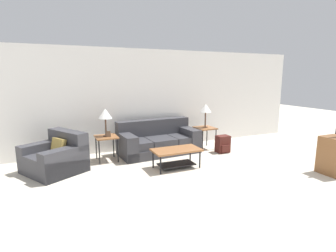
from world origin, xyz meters
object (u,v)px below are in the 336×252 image
(couch, at_px, (158,142))
(table_lamp_left, at_px, (105,114))
(armchair, at_px, (56,158))
(side_table_right, at_px, (205,130))
(side_table_left, at_px, (106,139))
(table_lamp_right, at_px, (206,109))
(coffee_table, at_px, (176,154))
(backpack, at_px, (223,144))

(couch, distance_m, table_lamp_left, 1.52)
(armchair, relative_size, side_table_right, 2.43)
(side_table_left, distance_m, side_table_right, 2.61)
(side_table_right, xyz_separation_m, table_lamp_left, (-2.61, -0.00, 0.57))
(table_lamp_left, bearing_deg, couch, 4.20)
(couch, relative_size, side_table_left, 3.51)
(couch, relative_size, table_lamp_right, 3.19)
(side_table_left, xyz_separation_m, side_table_right, (2.61, 0.00, 0.00))
(couch, relative_size, coffee_table, 1.99)
(coffee_table, relative_size, side_table_right, 1.77)
(armchair, bearing_deg, side_table_left, 15.11)
(side_table_right, relative_size, table_lamp_right, 0.91)
(armchair, distance_m, table_lamp_right, 3.78)
(table_lamp_right, height_order, backpack, table_lamp_right)
(coffee_table, xyz_separation_m, table_lamp_left, (-1.25, 1.09, 0.77))
(side_table_left, relative_size, side_table_right, 1.00)
(table_lamp_right, bearing_deg, side_table_right, 104.04)
(coffee_table, bearing_deg, backpack, 19.82)
(side_table_left, height_order, table_lamp_right, table_lamp_right)
(side_table_left, distance_m, table_lamp_right, 2.67)
(side_table_right, bearing_deg, table_lamp_right, -75.96)
(side_table_left, bearing_deg, table_lamp_right, -0.00)
(side_table_right, bearing_deg, backpack, -67.11)
(side_table_left, xyz_separation_m, table_lamp_right, (2.61, -0.00, 0.57))
(armchair, relative_size, side_table_left, 2.43)
(table_lamp_left, bearing_deg, coffee_table, -41.05)
(armchair, xyz_separation_m, table_lamp_left, (1.08, 0.29, 0.79))
(table_lamp_left, distance_m, backpack, 3.00)
(couch, bearing_deg, side_table_left, -175.80)
(backpack, bearing_deg, side_table_right, 112.89)
(side_table_right, bearing_deg, table_lamp_left, -180.00)
(couch, xyz_separation_m, coffee_table, (-0.05, -1.18, 0.01))
(coffee_table, distance_m, side_table_right, 1.76)
(table_lamp_right, bearing_deg, coffee_table, -141.43)
(armchair, height_order, side_table_right, armchair)
(table_lamp_left, bearing_deg, backpack, -10.35)
(armchair, relative_size, coffee_table, 1.38)
(couch, relative_size, backpack, 4.65)
(couch, height_order, armchair, couch)
(couch, distance_m, side_table_right, 1.33)
(coffee_table, bearing_deg, table_lamp_left, 138.95)
(armchair, bearing_deg, couch, 9.22)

